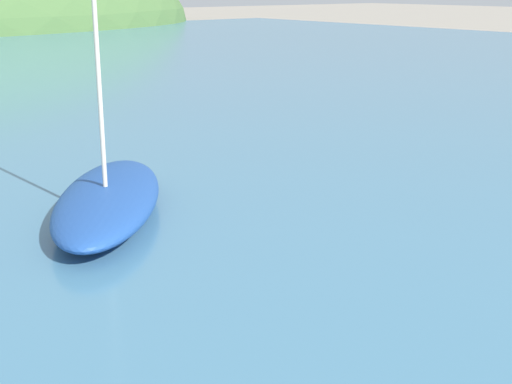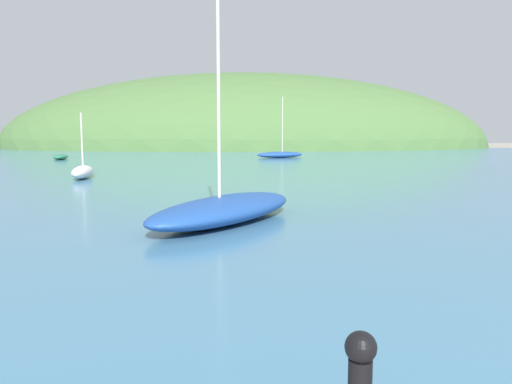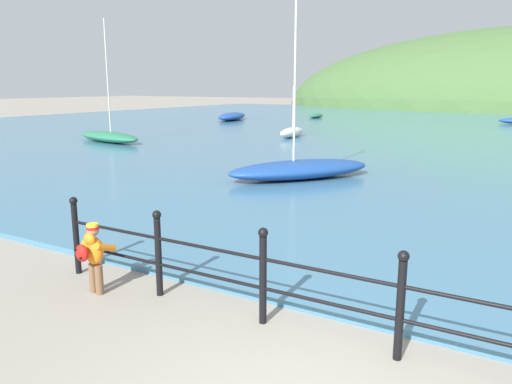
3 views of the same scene
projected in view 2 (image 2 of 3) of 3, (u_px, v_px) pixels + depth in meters
The scene contains 6 objects.
water at pixel (291, 163), 32.53m from camera, with size 80.00×60.00×0.10m, color teal.
far_hillside at pixel (250, 148), 68.17m from camera, with size 65.47×36.01×19.86m.
boat_red_dinghy at pixel (61, 157), 35.62m from camera, with size 1.04×2.51×0.38m.
boat_mid_harbor at pixel (82, 172), 20.48m from camera, with size 0.86×2.73×2.68m.
boat_far_right at pixel (280, 154), 38.05m from camera, with size 3.99×2.47×4.61m.
boat_blue_hull at pixel (226, 208), 10.33m from camera, with size 3.93×4.64×5.62m.
Camera 2 is at (-5.14, -0.21, 1.93)m, focal length 35.00 mm.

